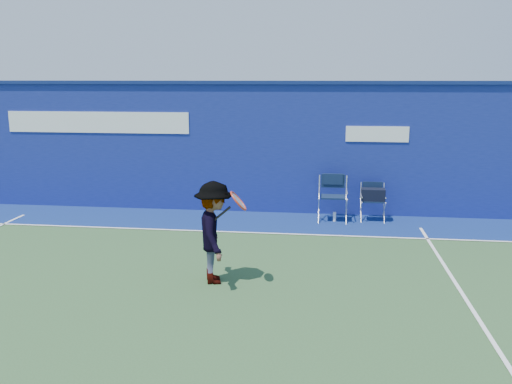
# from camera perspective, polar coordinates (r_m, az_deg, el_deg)

# --- Properties ---
(ground) EXTENTS (80.00, 80.00, 0.00)m
(ground) POSITION_cam_1_polar(r_m,az_deg,el_deg) (8.45, -10.07, -10.10)
(ground) COLOR #2F502B
(ground) RESTS_ON ground
(stadium_wall) EXTENTS (24.00, 0.50, 3.08)m
(stadium_wall) POSITION_cam_1_polar(r_m,az_deg,el_deg) (12.99, -3.60, 4.86)
(stadium_wall) COLOR navy
(stadium_wall) RESTS_ON ground
(out_of_bounds_strip) EXTENTS (24.00, 1.80, 0.01)m
(out_of_bounds_strip) POSITION_cam_1_polar(r_m,az_deg,el_deg) (12.22, -4.45, -2.99)
(out_of_bounds_strip) COLOR navy
(out_of_bounds_strip) RESTS_ON ground
(court_lines) EXTENTS (24.00, 12.00, 0.01)m
(court_lines) POSITION_cam_1_polar(r_m,az_deg,el_deg) (8.98, -8.95, -8.63)
(court_lines) COLOR white
(court_lines) RESTS_ON out_of_bounds_strip
(directors_chair_left) EXTENTS (0.61, 0.56, 1.03)m
(directors_chair_left) POSITION_cam_1_polar(r_m,az_deg,el_deg) (12.22, 8.06, -1.46)
(directors_chair_left) COLOR silver
(directors_chair_left) RESTS_ON ground
(directors_chair_right) EXTENTS (0.51, 0.46, 0.85)m
(directors_chair_right) POSITION_cam_1_polar(r_m,az_deg,el_deg) (12.36, 12.17, -1.38)
(directors_chair_right) COLOR silver
(directors_chair_right) RESTS_ON ground
(water_bottle) EXTENTS (0.07, 0.07, 0.22)m
(water_bottle) POSITION_cam_1_polar(r_m,az_deg,el_deg) (12.20, 8.26, -2.60)
(water_bottle) COLOR silver
(water_bottle) RESTS_ON ground
(tennis_player) EXTENTS (0.97, 1.15, 1.60)m
(tennis_player) POSITION_cam_1_polar(r_m,az_deg,el_deg) (8.41, -4.41, -4.26)
(tennis_player) COLOR #EA4738
(tennis_player) RESTS_ON ground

